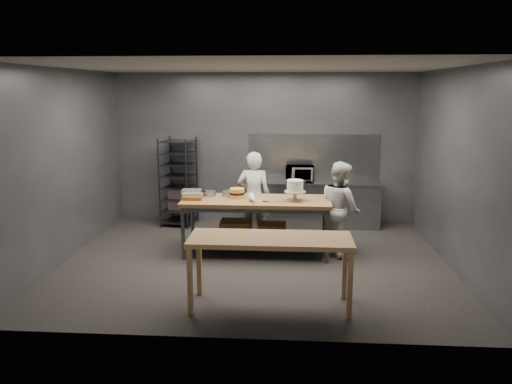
% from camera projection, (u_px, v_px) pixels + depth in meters
% --- Properties ---
extents(ground, '(6.00, 6.00, 0.00)m').
position_uv_depth(ground, '(255.00, 261.00, 7.90)').
color(ground, black).
rests_on(ground, ground).
extents(back_wall, '(6.00, 0.04, 3.00)m').
position_uv_depth(back_wall, '(264.00, 149.00, 10.04)').
color(back_wall, '#4C4F54').
rests_on(back_wall, ground).
extents(work_table, '(2.40, 0.90, 0.92)m').
position_uv_depth(work_table, '(254.00, 220.00, 8.18)').
color(work_table, brown).
rests_on(work_table, ground).
extents(near_counter, '(2.00, 0.70, 0.90)m').
position_uv_depth(near_counter, '(270.00, 244.00, 6.12)').
color(near_counter, '#A07742').
rests_on(near_counter, ground).
extents(back_counter, '(2.60, 0.60, 0.90)m').
position_uv_depth(back_counter, '(313.00, 204.00, 9.87)').
color(back_counter, slate).
rests_on(back_counter, ground).
extents(splashback_panel, '(2.60, 0.02, 0.90)m').
position_uv_depth(splashback_panel, '(314.00, 157.00, 9.98)').
color(splashback_panel, slate).
rests_on(splashback_panel, back_counter).
extents(speed_rack, '(0.69, 0.73, 1.75)m').
position_uv_depth(speed_rack, '(179.00, 183.00, 9.90)').
color(speed_rack, black).
rests_on(speed_rack, ground).
extents(chef_behind, '(0.60, 0.40, 1.61)m').
position_uv_depth(chef_behind, '(254.00, 197.00, 8.84)').
color(chef_behind, silver).
rests_on(chef_behind, ground).
extents(chef_right, '(0.84, 0.92, 1.54)m').
position_uv_depth(chef_right, '(340.00, 208.00, 8.15)').
color(chef_right, silver).
rests_on(chef_right, ground).
extents(microwave, '(0.54, 0.37, 0.30)m').
position_uv_depth(microwave, '(300.00, 174.00, 9.77)').
color(microwave, black).
rests_on(microwave, back_counter).
extents(frosted_cake_stand, '(0.34, 0.34, 0.34)m').
position_uv_depth(frosted_cake_stand, '(295.00, 188.00, 7.95)').
color(frosted_cake_stand, '#B5AC91').
rests_on(frosted_cake_stand, work_table).
extents(layer_cake, '(0.25, 0.25, 0.16)m').
position_uv_depth(layer_cake, '(237.00, 193.00, 8.19)').
color(layer_cake, gold).
rests_on(layer_cake, work_table).
extents(cake_pans, '(0.81, 0.37, 0.07)m').
position_uv_depth(cake_pans, '(214.00, 194.00, 8.37)').
color(cake_pans, gray).
rests_on(cake_pans, work_table).
extents(piping_bag, '(0.20, 0.40, 0.12)m').
position_uv_depth(piping_bag, '(253.00, 199.00, 7.88)').
color(piping_bag, white).
rests_on(piping_bag, work_table).
extents(offset_spatula, '(0.36, 0.02, 0.02)m').
position_uv_depth(offset_spatula, '(271.00, 202.00, 7.91)').
color(offset_spatula, slate).
rests_on(offset_spatula, work_table).
extents(pastry_clamshells, '(0.39, 0.48, 0.11)m').
position_uv_depth(pastry_clamshells, '(192.00, 194.00, 8.21)').
color(pastry_clamshells, '#9A5E1E').
rests_on(pastry_clamshells, work_table).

